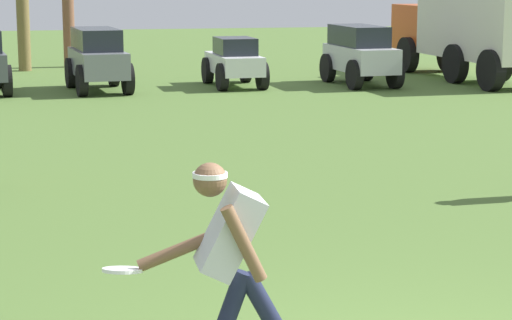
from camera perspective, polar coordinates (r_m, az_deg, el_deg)
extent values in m
cube|color=silver|center=(6.15, -1.49, -4.15)|extent=(0.43, 0.35, 0.57)
sphere|color=brown|center=(6.05, -2.64, -1.13)|extent=(0.21, 0.21, 0.21)
cylinder|color=white|center=(6.05, -2.65, -0.85)|extent=(0.22, 0.22, 0.03)
cylinder|color=brown|center=(6.32, -4.27, -5.09)|extent=(0.57, 0.09, 0.27)
cylinder|color=brown|center=(5.97, -0.70, -4.80)|extent=(0.29, 0.09, 0.49)
cylinder|color=white|center=(6.34, -7.63, -6.25)|extent=(0.33, 0.33, 0.06)
cylinder|color=black|center=(22.87, -14.37, 4.84)|extent=(0.25, 0.68, 0.66)
cylinder|color=black|center=(21.21, -14.04, 4.41)|extent=(0.25, 0.68, 0.66)
cube|color=slate|center=(21.81, -9.02, 5.49)|extent=(1.21, 2.49, 0.55)
cube|color=#1E232B|center=(21.92, -9.12, 6.84)|extent=(1.03, 1.88, 0.46)
cylinder|color=black|center=(22.59, -10.55, 4.92)|extent=(0.25, 0.68, 0.66)
cylinder|color=black|center=(22.74, -8.14, 5.03)|extent=(0.25, 0.68, 0.66)
cylinder|color=black|center=(20.94, -9.92, 4.50)|extent=(0.25, 0.68, 0.66)
cylinder|color=black|center=(21.10, -7.33, 4.62)|extent=(0.25, 0.68, 0.66)
cube|color=silver|center=(22.44, -1.26, 5.52)|extent=(0.99, 2.24, 0.42)
cube|color=#1E232B|center=(22.31, -1.20, 6.52)|extent=(0.84, 1.13, 0.38)
cylinder|color=black|center=(23.11, -2.79, 5.14)|extent=(0.21, 0.61, 0.60)
cylinder|color=black|center=(23.31, -0.61, 5.20)|extent=(0.21, 0.61, 0.60)
cylinder|color=black|center=(21.61, -1.95, 4.76)|extent=(0.21, 0.61, 0.60)
cylinder|color=black|center=(21.83, 0.37, 4.82)|extent=(0.21, 0.61, 0.60)
cube|color=#B7BABF|center=(22.81, 6.00, 5.79)|extent=(1.13, 2.46, 0.55)
cube|color=#1E232B|center=(22.91, 5.89, 7.08)|extent=(0.98, 1.86, 0.46)
cylinder|color=black|center=(23.43, 4.12, 5.27)|extent=(0.23, 0.67, 0.66)
cylinder|color=black|center=(23.78, 6.30, 5.32)|extent=(0.23, 0.67, 0.66)
cylinder|color=black|center=(21.88, 5.65, 4.87)|extent=(0.23, 0.67, 0.66)
cylinder|color=black|center=(22.26, 7.96, 4.91)|extent=(0.23, 0.67, 0.66)
cube|color=#CC4C19|center=(26.41, 9.53, 7.50)|extent=(1.17, 1.77, 1.15)
cube|color=silver|center=(23.77, 12.64, 7.65)|extent=(1.45, 4.27, 1.65)
cylinder|color=black|center=(25.90, 8.66, 5.96)|extent=(0.30, 0.91, 0.90)
cylinder|color=black|center=(26.40, 10.94, 5.98)|extent=(0.30, 0.91, 0.90)
cylinder|color=black|center=(23.57, 11.31, 5.42)|extent=(0.30, 0.91, 0.90)
cylinder|color=black|center=(24.12, 13.75, 5.44)|extent=(0.30, 0.91, 0.90)
cylinder|color=black|center=(22.12, 13.28, 5.01)|extent=(0.30, 0.91, 0.90)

